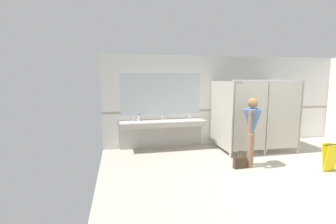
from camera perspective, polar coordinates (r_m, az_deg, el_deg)
name	(u,v)px	position (r m, az deg, el deg)	size (l,w,h in m)	color
ground_plane	(294,183)	(5.50, 28.31, -14.89)	(7.71, 6.29, 0.10)	#B2A899
wall_back	(230,100)	(7.54, 14.76, 2.80)	(7.71, 0.12, 2.67)	silver
wall_back_tile_band	(230,109)	(7.52, 14.89, 0.60)	(7.71, 0.01, 0.06)	#9E937F
vanity_counter	(163,128)	(6.71, -1.33, -3.93)	(2.41, 0.52, 0.93)	#B2ADA3
mirror_panel	(161,94)	(6.76, -1.66, 4.42)	(2.31, 0.02, 1.19)	silver
bathroom_stalls	(257,114)	(6.91, 20.84, -0.47)	(2.03, 1.40, 1.98)	#B2AD9E
person_standing	(252,124)	(5.64, 19.72, -2.76)	(0.56, 0.56, 1.58)	#8C664C
handbag	(240,162)	(5.64, 17.05, -11.54)	(0.29, 0.11, 0.41)	#3F2D1E
soap_dispenser	(139,118)	(6.64, -7.04, -1.44)	(0.07, 0.07, 0.19)	white
wet_floor_sign	(330,157)	(6.25, 34.62, -9.07)	(0.28, 0.19, 0.61)	yellow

